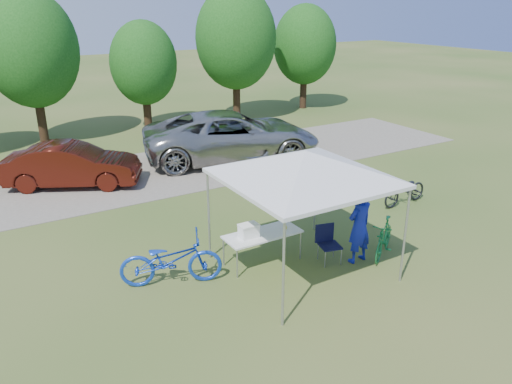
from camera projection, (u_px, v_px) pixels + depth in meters
ground at (301, 269)px, 11.07m from camera, size 100.00×100.00×0.00m
gravel_strip at (167, 170)px, 17.47m from camera, size 24.00×5.00×0.02m
canopy at (305, 154)px, 10.12m from camera, size 4.53×4.53×3.00m
treeline at (102, 52)px, 20.90m from camera, size 24.89×4.28×6.30m
folding_table at (263, 235)px, 11.12m from camera, size 1.75×0.73×0.72m
folding_chair at (327, 240)px, 11.25m from camera, size 0.54×0.56×0.87m
cooler at (249, 231)px, 10.88m from camera, size 0.43×0.29×0.31m
ice_cream_cup at (285, 227)px, 11.32m from camera, size 0.08×0.08×0.06m
cyclist at (359, 226)px, 11.10m from camera, size 0.68×0.47×1.76m
bike_blue at (171, 260)px, 10.31m from camera, size 2.23×1.44×1.11m
bike_green at (384, 238)px, 11.50m from camera, size 1.48×1.16×0.89m
bike_dark at (405, 190)px, 14.43m from camera, size 1.70×0.69×0.87m
minivan at (232, 136)px, 18.34m from camera, size 7.01×4.64×1.79m
sedan at (72, 165)px, 15.76m from camera, size 4.36×3.16×1.37m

